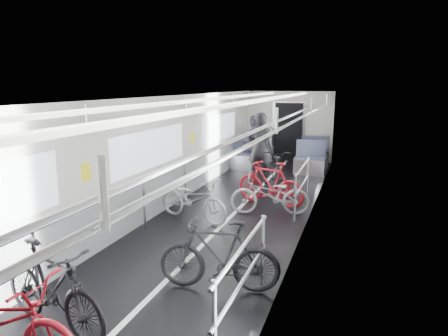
# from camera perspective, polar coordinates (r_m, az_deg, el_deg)

# --- Properties ---
(car_shell) EXTENTS (3.02, 14.01, 2.41)m
(car_shell) POSITION_cam_1_polar(r_m,az_deg,el_deg) (9.06, 3.50, 2.28)
(car_shell) COLOR black
(car_shell) RESTS_ON ground
(bike_left_mid) EXTENTS (1.74, 0.86, 1.01)m
(bike_left_mid) POSITION_cam_1_polar(r_m,az_deg,el_deg) (4.82, -23.38, -15.45)
(bike_left_mid) COLOR black
(bike_left_mid) RESTS_ON floor
(bike_left_far) EXTENTS (1.74, 1.03, 0.86)m
(bike_left_far) POSITION_cam_1_polar(r_m,az_deg,el_deg) (7.85, -4.43, -4.48)
(bike_left_far) COLOR #A1A0A4
(bike_left_far) RESTS_ON floor
(bike_right_near) EXTENTS (1.65, 0.71, 0.96)m
(bike_right_near) POSITION_cam_1_polar(r_m,az_deg,el_deg) (5.26, -0.76, -12.34)
(bike_right_near) COLOR black
(bike_right_near) RESTS_ON floor
(bike_right_mid) EXTENTS (1.71, 0.98, 0.85)m
(bike_right_mid) POSITION_cam_1_polar(r_m,az_deg,el_deg) (8.23, 6.60, -3.79)
(bike_right_mid) COLOR #A5A6AA
(bike_right_mid) RESTS_ON floor
(bike_right_far) EXTENTS (1.70, 0.90, 0.98)m
(bike_right_far) POSITION_cam_1_polar(r_m,az_deg,el_deg) (8.87, 6.63, -2.18)
(bike_right_far) COLOR #B41621
(bike_right_far) RESTS_ON floor
(bike_aisle) EXTENTS (1.01, 1.97, 0.99)m
(bike_aisle) POSITION_cam_1_polar(r_m,az_deg,el_deg) (10.61, 7.59, 0.13)
(bike_aisle) COLOR black
(bike_aisle) RESTS_ON floor
(person_standing) EXTENTS (0.72, 0.49, 1.92)m
(person_standing) POSITION_cam_1_polar(r_m,az_deg,el_deg) (10.72, 5.20, 2.84)
(person_standing) COLOR black
(person_standing) RESTS_ON floor
(person_seated) EXTENTS (0.94, 0.81, 1.68)m
(person_seated) POSITION_cam_1_polar(r_m,az_deg,el_deg) (12.55, 4.22, 3.64)
(person_seated) COLOR #323038
(person_seated) RESTS_ON floor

